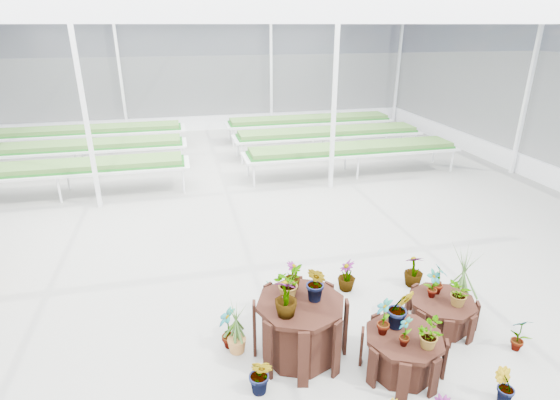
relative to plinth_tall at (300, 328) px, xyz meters
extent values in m
plane|color=gray|center=(-0.43, 2.12, -0.42)|extent=(24.00, 24.00, 0.00)
cylinder|color=black|center=(0.00, 0.00, 0.00)|extent=(1.45, 1.45, 0.83)
cylinder|color=black|center=(1.20, -0.60, -0.14)|extent=(1.31, 1.31, 0.55)
cylinder|color=black|center=(2.20, 0.10, -0.19)|extent=(1.30, 1.30, 0.45)
imported|color=#3C6028|center=(-0.14, 0.16, 0.63)|extent=(0.49, 0.51, 0.44)
imported|color=#3C6028|center=(0.20, -0.03, 0.69)|extent=(0.32, 0.36, 0.54)
imported|color=#3C6028|center=(-0.03, 0.34, 0.61)|extent=(0.30, 0.30, 0.39)
imported|color=#3C6028|center=(-0.25, -0.23, 0.67)|extent=(0.39, 0.39, 0.51)
imported|color=#3C6028|center=(0.95, -0.49, 0.39)|extent=(0.27, 0.32, 0.52)
imported|color=#3C6028|center=(1.36, -0.84, 0.31)|extent=(0.36, 0.39, 0.37)
imported|color=#3C6028|center=(1.20, -0.42, 0.42)|extent=(0.37, 0.32, 0.58)
imported|color=#3C6028|center=(1.11, -0.75, 0.33)|extent=(0.24, 0.26, 0.41)
imported|color=#3C6028|center=(2.07, 0.21, 0.25)|extent=(0.25, 0.19, 0.45)
imported|color=#3C6028|center=(2.32, -0.07, 0.22)|extent=(0.45, 0.46, 0.39)
imported|color=#3C6028|center=(2.20, 0.27, 0.29)|extent=(0.25, 0.31, 0.52)
imported|color=#3C6028|center=(-0.65, -0.58, -0.13)|extent=(0.40, 0.41, 0.57)
imported|color=#3C6028|center=(-0.93, 0.36, -0.10)|extent=(0.27, 0.36, 0.63)
imported|color=#3C6028|center=(2.13, -1.35, -0.19)|extent=(0.32, 0.32, 0.46)
imported|color=#3C6028|center=(2.95, -0.62, -0.15)|extent=(0.31, 0.23, 0.54)
imported|color=#3C6028|center=(2.35, 1.18, -0.12)|extent=(0.37, 0.37, 0.58)
imported|color=#3C6028|center=(1.18, 1.32, -0.15)|extent=(0.34, 0.34, 0.54)
imported|color=#3C6028|center=(-0.17, 0.98, -0.13)|extent=(0.25, 0.33, 0.57)
camera|label=1|loc=(-1.35, -4.59, 3.78)|focal=28.00mm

